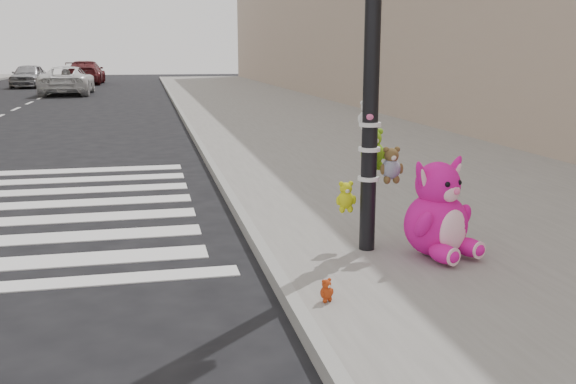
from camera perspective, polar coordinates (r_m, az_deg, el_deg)
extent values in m
plane|color=black|center=(4.80, -16.74, -14.79)|extent=(120.00, 120.00, 0.00)
cube|color=slate|center=(15.13, 5.39, 4.41)|extent=(7.00, 80.00, 0.14)
cube|color=gray|center=(14.47, -7.78, 3.99)|extent=(0.12, 80.00, 0.15)
cylinder|color=black|center=(6.45, 7.47, 12.18)|extent=(0.16, 0.16, 4.00)
cylinder|color=white|center=(6.57, 7.17, 1.22)|extent=(0.22, 0.22, 0.04)
cylinder|color=white|center=(6.52, 7.24, 3.80)|extent=(0.22, 0.22, 0.04)
cylinder|color=white|center=(6.48, 7.30, 5.99)|extent=(0.22, 0.22, 0.04)
ellipsoid|color=#DC1290|center=(6.33, 13.67, -5.61)|extent=(0.33, 0.40, 0.18)
ellipsoid|color=#DC1290|center=(6.60, 15.80, -5.00)|extent=(0.33, 0.40, 0.18)
ellipsoid|color=#DC1290|center=(6.58, 13.00, -2.79)|extent=(0.81, 0.76, 0.65)
ellipsoid|color=#F9BFD1|center=(6.44, 14.45, -3.37)|extent=(0.38, 0.26, 0.43)
sphere|color=#DC1290|center=(6.49, 13.17, 0.67)|extent=(0.58, 0.58, 0.45)
ellipsoid|color=#DC1290|center=(6.34, 11.83, 1.04)|extent=(0.32, 0.20, 0.45)
ellipsoid|color=#DC1290|center=(6.64, 14.25, 1.42)|extent=(0.32, 0.20, 0.45)
imported|color=white|center=(35.00, -19.02, 9.36)|extent=(2.38, 5.14, 1.43)
imported|color=maroon|center=(45.69, -17.53, 10.09)|extent=(2.31, 5.41, 1.55)
imported|color=#A2A2A7|center=(42.82, -22.06, 9.56)|extent=(1.85, 4.26, 1.43)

